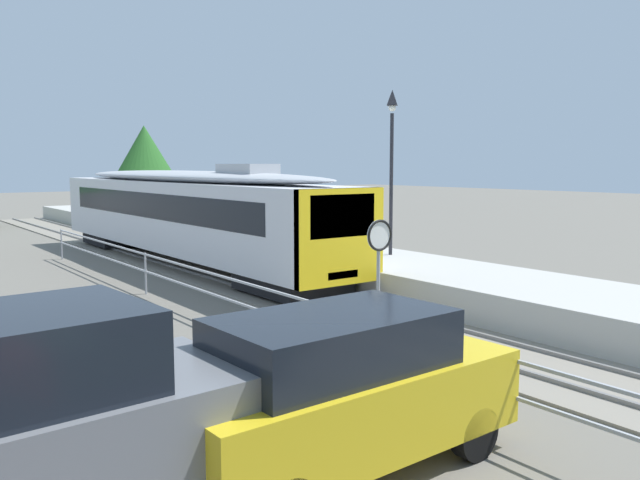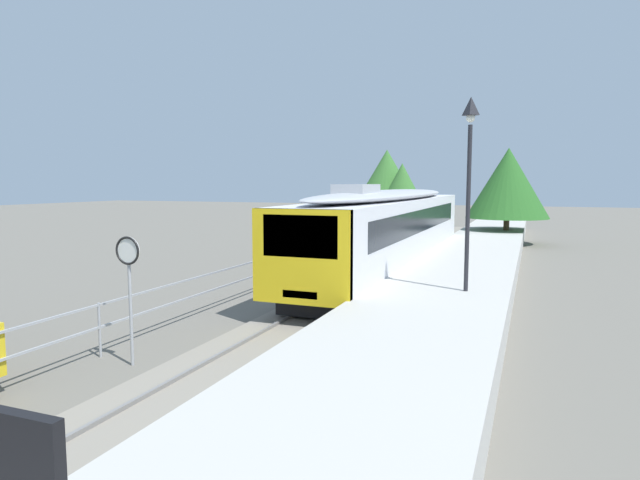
# 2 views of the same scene
# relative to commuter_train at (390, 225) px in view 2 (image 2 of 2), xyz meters

# --- Properties ---
(ground_plane) EXTENTS (160.00, 160.00, 0.00)m
(ground_plane) POSITION_rel_commuter_train_xyz_m (-3.00, -3.38, -2.15)
(ground_plane) COLOR #6B665B
(track_rails) EXTENTS (3.20, 60.00, 0.14)m
(track_rails) POSITION_rel_commuter_train_xyz_m (0.00, -3.38, -2.11)
(track_rails) COLOR gray
(track_rails) RESTS_ON ground
(commuter_train) EXTENTS (2.82, 19.57, 3.74)m
(commuter_train) POSITION_rel_commuter_train_xyz_m (0.00, 0.00, 0.00)
(commuter_train) COLOR silver
(commuter_train) RESTS_ON track_rails
(station_platform) EXTENTS (3.90, 60.00, 0.90)m
(station_platform) POSITION_rel_commuter_train_xyz_m (3.25, -3.38, -1.70)
(station_platform) COLOR #B7B5AD
(station_platform) RESTS_ON ground
(platform_lamp_mid_platform) EXTENTS (0.34, 0.34, 5.35)m
(platform_lamp_mid_platform) POSITION_rel_commuter_train_xyz_m (4.00, -7.19, 2.48)
(platform_lamp_mid_platform) COLOR #232328
(platform_lamp_mid_platform) RESTS_ON station_platform
(speed_limit_sign) EXTENTS (0.61, 0.10, 2.81)m
(speed_limit_sign) POSITION_rel_commuter_train_xyz_m (-2.24, -13.59, -0.02)
(speed_limit_sign) COLOR #9EA0A5
(speed_limit_sign) RESTS_ON ground
(carpark_fence) EXTENTS (0.06, 36.06, 1.25)m
(carpark_fence) POSITION_rel_commuter_train_xyz_m (-3.30, -13.38, -1.24)
(carpark_fence) COLOR #9EA0A5
(carpark_fence) RESTS_ON ground
(tree_behind_carpark) EXTENTS (3.73, 3.73, 5.56)m
(tree_behind_carpark) POSITION_rel_commuter_train_xyz_m (-4.49, 21.80, 1.65)
(tree_behind_carpark) COLOR brown
(tree_behind_carpark) RESTS_ON ground
(tree_behind_station_far) EXTENTS (5.19, 5.19, 6.16)m
(tree_behind_station_far) POSITION_rel_commuter_train_xyz_m (4.13, 14.14, 1.77)
(tree_behind_station_far) COLOR brown
(tree_behind_station_far) RESTS_ON ground
(tree_distant_left) EXTENTS (5.48, 5.48, 6.79)m
(tree_distant_left) POSITION_rel_commuter_train_xyz_m (-6.15, 23.19, 2.31)
(tree_distant_left) COLOR brown
(tree_distant_left) RESTS_ON ground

